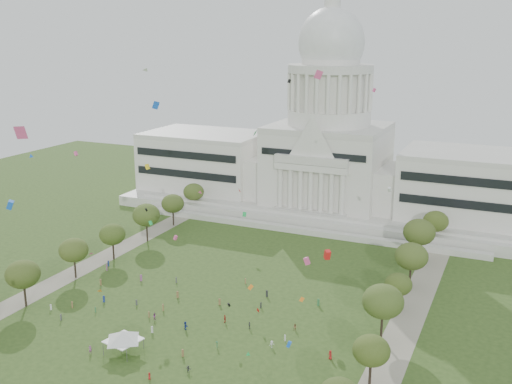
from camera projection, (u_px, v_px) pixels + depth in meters
The scene contains 30 objects.
ground at pixel (178, 335), 140.81m from camera, with size 400.00×400.00×0.00m, color #304A1B.
capitol at pixel (327, 155), 235.22m from camera, with size 160.00×64.50×91.30m.
path_left at pixel (96, 261), 186.29m from camera, with size 8.00×160.00×0.04m, color gray.
path_right at pixel (408, 320), 148.21m from camera, with size 8.00×160.00×0.04m, color gray.
row_tree_l_1 at pixel (23, 274), 153.39m from camera, with size 8.86×8.86×12.59m.
row_tree_r_1 at pixel (371, 351), 118.98m from camera, with size 7.58×7.58×10.78m.
row_tree_l_2 at pixel (74, 250), 171.75m from camera, with size 8.42×8.42×11.97m.
row_tree_r_2 at pixel (383, 301), 136.19m from camera, with size 9.55×9.55×13.58m.
row_tree_l_3 at pixel (112, 234), 186.09m from camera, with size 8.12×8.12×11.55m.
row_tree_r_3 at pixel (398, 284), 151.78m from camera, with size 7.01×7.01×9.98m.
row_tree_l_4 at pixel (146, 215), 202.10m from camera, with size 9.29×9.29×13.21m.
row_tree_r_4 at pixel (411, 256), 164.79m from camera, with size 9.19×9.19×13.06m.
row_tree_l_5 at pixel (173, 204), 219.18m from camera, with size 8.33×8.33×11.85m.
row_tree_r_5 at pixel (419, 232), 182.89m from camera, with size 9.82×9.82×13.96m.
row_tree_l_6 at pixel (194, 192), 235.85m from camera, with size 8.19×8.19×11.64m.
row_tree_r_6 at pixel (436, 221), 198.08m from camera, with size 8.42×8.42×11.97m.
event_tent at pixel (123, 335), 132.26m from camera, with size 11.02×11.02×5.26m.
person_0 at pixel (330, 355), 130.21m from camera, with size 1.01×0.66×2.06m, color #B21E1E.
person_2 at pixel (295, 327), 142.78m from camera, with size 0.86×0.53×1.78m, color olive.
person_3 at pixel (217, 344), 134.92m from camera, with size 1.05×0.54×1.62m, color #33723F.
person_4 at pixel (225, 319), 146.68m from camera, with size 1.17×0.64×2.00m, color #B21E1E.
person_5 at pixel (185, 326), 143.23m from camera, with size 1.90×0.75×2.05m, color navy.
person_6 at pixel (149, 376), 122.68m from camera, with size 0.74×0.48×1.51m, color #B21E1E.
person_7 at pixel (90, 349), 132.62m from camera, with size 0.69×0.51×1.91m, color #994C8C.
person_8 at pixel (155, 316), 148.21m from camera, with size 0.88×0.55×1.82m, color #994C8C.
person_9 at pixel (272, 344), 135.04m from camera, with size 1.08×0.56×1.68m, color silver.
person_10 at pixel (249, 325), 143.62m from camera, with size 1.04×0.57×1.78m, color #4C4C51.
person_11 at pixel (188, 369), 125.16m from camera, with size 1.40×0.56×1.51m, color #4C4C51.
distant_crowd at pixel (164, 297), 158.97m from camera, with size 67.70×41.92×1.95m.
kite_swarm at pixel (187, 211), 136.75m from camera, with size 88.39×101.22×58.41m.
Camera 1 is at (69.14, -108.66, 68.70)m, focal length 42.00 mm.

